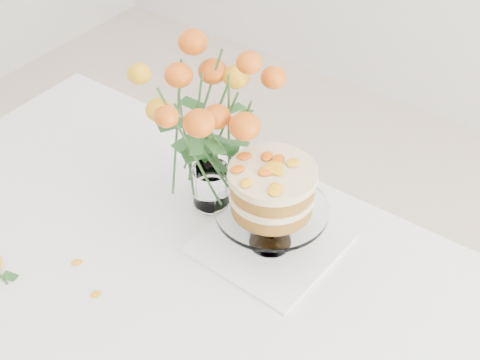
# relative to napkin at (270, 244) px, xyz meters

# --- Properties ---
(table) EXTENTS (1.43, 0.93, 0.76)m
(table) POSITION_rel_napkin_xyz_m (-0.20, -0.20, -0.09)
(table) COLOR tan
(table) RESTS_ON ground
(napkin) EXTENTS (0.30, 0.30, 0.01)m
(napkin) POSITION_rel_napkin_xyz_m (0.00, 0.00, 0.00)
(napkin) COLOR white
(napkin) RESTS_ON table
(cake_stand) EXTENTS (0.25, 0.25, 0.22)m
(cake_stand) POSITION_rel_napkin_xyz_m (0.00, 0.00, 0.16)
(cake_stand) COLOR white
(cake_stand) RESTS_ON napkin
(rose_vase) EXTENTS (0.30, 0.30, 0.45)m
(rose_vase) POSITION_rel_napkin_xyz_m (-0.19, 0.03, 0.26)
(rose_vase) COLOR white
(rose_vase) RESTS_ON table
(stray_petal_a) EXTENTS (0.03, 0.02, 0.00)m
(stray_petal_a) POSITION_rel_napkin_xyz_m (-0.32, -0.30, -0.00)
(stray_petal_a) COLOR #F2A30F
(stray_petal_a) RESTS_ON table
(stray_petal_b) EXTENTS (0.03, 0.02, 0.00)m
(stray_petal_b) POSITION_rel_napkin_xyz_m (-0.22, -0.34, -0.00)
(stray_petal_b) COLOR #F2A30F
(stray_petal_b) RESTS_ON table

